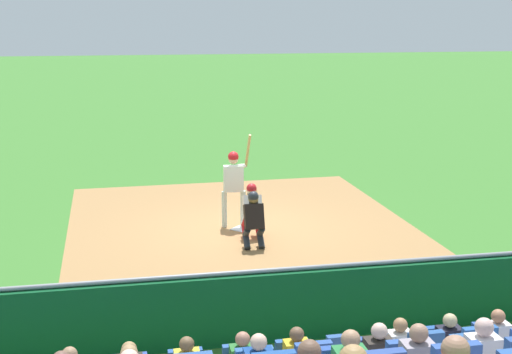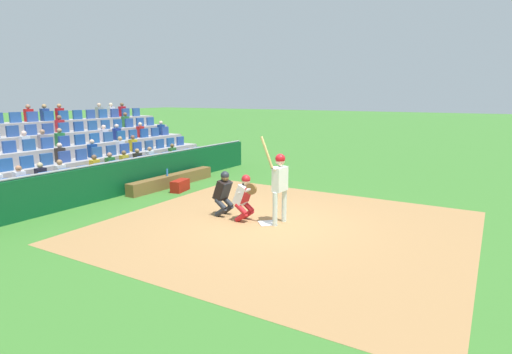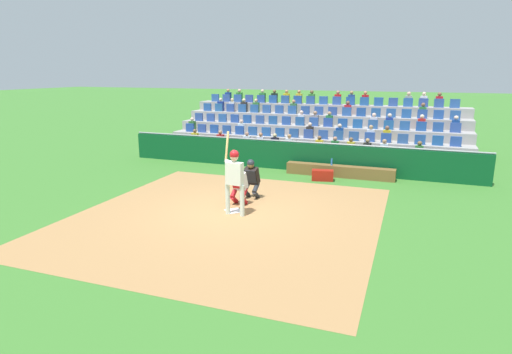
{
  "view_description": "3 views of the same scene",
  "coord_description": "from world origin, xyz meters",
  "views": [
    {
      "loc": [
        -2.78,
        -15.75,
        5.0
      ],
      "look_at": [
        0.31,
        -0.11,
        1.31
      ],
      "focal_mm": 48.64,
      "sensor_mm": 36.0,
      "label": 1
    },
    {
      "loc": [
        8.93,
        5.12,
        3.33
      ],
      "look_at": [
        0.24,
        -0.21,
        1.28
      ],
      "focal_mm": 28.49,
      "sensor_mm": 36.0,
      "label": 2
    },
    {
      "loc": [
        -4.86,
        10.84,
        3.96
      ],
      "look_at": [
        -0.52,
        -0.46,
        0.97
      ],
      "focal_mm": 30.15,
      "sensor_mm": 36.0,
      "label": 3
    }
  ],
  "objects": [
    {
      "name": "ground_plane",
      "position": [
        0.0,
        0.0,
        0.0
      ],
      "size": [
        160.0,
        160.0,
        0.0
      ],
      "primitive_type": "plane",
      "color": "#3A752B"
    },
    {
      "name": "infield_dirt_patch",
      "position": [
        0.0,
        0.5,
        0.0
      ],
      "size": [
        8.42,
        9.03,
        0.01
      ],
      "primitive_type": "cube",
      "rotation": [
        0.0,
        0.0,
        0.02
      ],
      "color": "#A57849",
      "rests_on": "ground_plane"
    },
    {
      "name": "home_plate_marker",
      "position": [
        0.0,
        0.0,
        0.02
      ],
      "size": [
        0.62,
        0.62,
        0.02
      ],
      "primitive_type": "cube",
      "rotation": [
        0.0,
        0.0,
        0.79
      ],
      "color": "white",
      "rests_on": "infield_dirt_patch"
    },
    {
      "name": "batter_at_plate",
      "position": [
        -0.15,
        0.27,
        1.18
      ],
      "size": [
        0.67,
        0.53,
        2.33
      ],
      "color": "silver",
      "rests_on": "ground_plane"
    },
    {
      "name": "catcher_crouching",
      "position": [
        0.12,
        -0.64,
        0.72
      ],
      "size": [
        0.47,
        0.71,
        1.3
      ],
      "color": "#B41A1F",
      "rests_on": "ground_plane"
    },
    {
      "name": "home_plate_umpire",
      "position": [
        0.0,
        -1.42,
        0.71
      ],
      "size": [
        0.47,
        0.46,
        1.3
      ],
      "color": "#24282E",
      "rests_on": "ground_plane"
    },
    {
      "name": "dugout_wall",
      "position": [
        0.0,
        -5.87,
        0.58
      ],
      "size": [
        14.8,
        0.24,
        1.21
      ],
      "color": "#0B4A23",
      "rests_on": "ground_plane"
    },
    {
      "name": "dugout_bench",
      "position": [
        -2.1,
        -5.32,
        0.22
      ],
      "size": [
        4.13,
        0.4,
        0.44
      ],
      "primitive_type": "cube",
      "color": "brown",
      "rests_on": "ground_plane"
    },
    {
      "name": "water_bottle_on_bench",
      "position": [
        -1.79,
        -5.27,
        0.57
      ],
      "size": [
        0.07,
        0.07,
        0.26
      ],
      "primitive_type": "cylinder",
      "color": "blue",
      "rests_on": "dugout_bench"
    },
    {
      "name": "equipment_duffel_bag",
      "position": [
        -1.62,
        -4.51,
        0.2
      ],
      "size": [
        0.84,
        0.51,
        0.4
      ],
      "primitive_type": "cube",
      "rotation": [
        0.0,
        0.0,
        0.21
      ],
      "color": "maroon",
      "rests_on": "ground_plane"
    },
    {
      "name": "bleacher_stand",
      "position": [
        0.0,
        -10.46,
        0.86
      ],
      "size": [
        14.26,
        5.05,
        2.98
      ],
      "color": "#9A9594",
      "rests_on": "ground_plane"
    }
  ]
}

